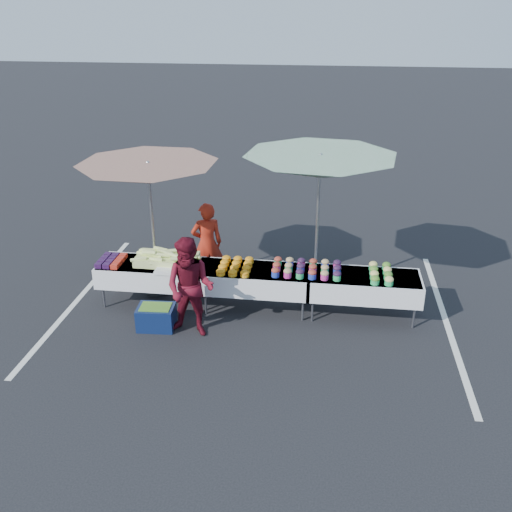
# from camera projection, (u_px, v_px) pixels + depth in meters

# --- Properties ---
(ground) EXTENTS (80.00, 80.00, 0.00)m
(ground) POSITION_uv_depth(u_px,v_px,m) (256.00, 308.00, 9.89)
(ground) COLOR black
(stripe_left) EXTENTS (0.10, 5.00, 0.00)m
(stripe_left) POSITION_uv_depth(u_px,v_px,m) (80.00, 297.00, 10.27)
(stripe_left) COLOR silver
(stripe_left) RESTS_ON ground
(stripe_right) EXTENTS (0.10, 5.00, 0.00)m
(stripe_right) POSITION_uv_depth(u_px,v_px,m) (446.00, 321.00, 9.50)
(stripe_right) COLOR silver
(stripe_right) RESTS_ON ground
(table_left) EXTENTS (1.86, 0.81, 0.75)m
(table_left) POSITION_uv_depth(u_px,v_px,m) (153.00, 272.00, 9.87)
(table_left) COLOR white
(table_left) RESTS_ON ground
(table_center) EXTENTS (1.86, 0.81, 0.75)m
(table_center) POSITION_uv_depth(u_px,v_px,m) (256.00, 278.00, 9.65)
(table_center) COLOR white
(table_center) RESTS_ON ground
(table_right) EXTENTS (1.86, 0.81, 0.75)m
(table_right) POSITION_uv_depth(u_px,v_px,m) (364.00, 285.00, 9.43)
(table_right) COLOR white
(table_right) RESTS_ON ground
(berry_punnets) EXTENTS (0.40, 0.54, 0.08)m
(berry_punnets) POSITION_uv_depth(u_px,v_px,m) (111.00, 261.00, 9.81)
(berry_punnets) COLOR #240B2E
(berry_punnets) RESTS_ON table_left
(corn_pile) EXTENTS (1.16, 0.57, 0.26)m
(corn_pile) POSITION_uv_depth(u_px,v_px,m) (167.00, 259.00, 9.77)
(corn_pile) COLOR #B7DD71
(corn_pile) RESTS_ON table_left
(plastic_bags) EXTENTS (0.30, 0.25, 0.05)m
(plastic_bags) POSITION_uv_depth(u_px,v_px,m) (164.00, 271.00, 9.48)
(plastic_bags) COLOR white
(plastic_bags) RESTS_ON table_left
(carrot_bowls) EXTENTS (0.55, 0.69, 0.11)m
(carrot_bowls) POSITION_uv_depth(u_px,v_px,m) (235.00, 266.00, 9.59)
(carrot_bowls) COLOR orange
(carrot_bowls) RESTS_ON table_center
(potato_cups) EXTENTS (1.14, 0.58, 0.16)m
(potato_cups) POSITION_uv_depth(u_px,v_px,m) (307.00, 268.00, 9.45)
(potato_cups) COLOR #253BAD
(potato_cups) RESTS_ON table_right
(bean_baskets) EXTENTS (0.36, 0.68, 0.15)m
(bean_baskets) POSITION_uv_depth(u_px,v_px,m) (381.00, 273.00, 9.29)
(bean_baskets) COLOR green
(bean_baskets) RESTS_ON table_right
(vendor) EXTENTS (0.67, 0.57, 1.58)m
(vendor) POSITION_uv_depth(u_px,v_px,m) (207.00, 244.00, 10.49)
(vendor) COLOR #AA2413
(vendor) RESTS_ON ground
(customer) EXTENTS (0.86, 0.71, 1.64)m
(customer) POSITION_uv_depth(u_px,v_px,m) (190.00, 288.00, 8.83)
(customer) COLOR maroon
(customer) RESTS_ON ground
(umbrella_left) EXTENTS (3.08, 3.08, 2.45)m
(umbrella_left) POSITION_uv_depth(u_px,v_px,m) (149.00, 174.00, 9.56)
(umbrella_left) COLOR black
(umbrella_left) RESTS_ON ground
(umbrella_right) EXTENTS (3.14, 3.14, 2.62)m
(umbrella_right) POSITION_uv_depth(u_px,v_px,m) (320.00, 168.00, 9.34)
(umbrella_right) COLOR black
(umbrella_right) RESTS_ON ground
(storage_bin) EXTENTS (0.62, 0.46, 0.39)m
(storage_bin) POSITION_uv_depth(u_px,v_px,m) (156.00, 317.00, 9.24)
(storage_bin) COLOR #0D1C45
(storage_bin) RESTS_ON ground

